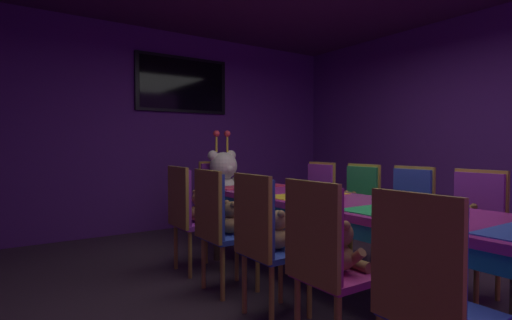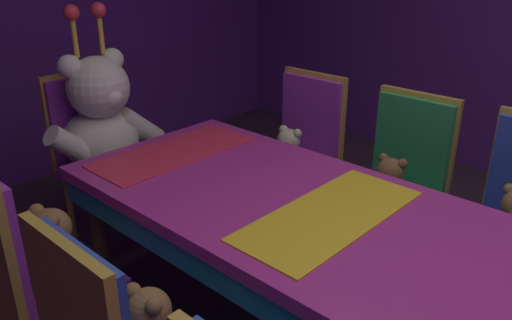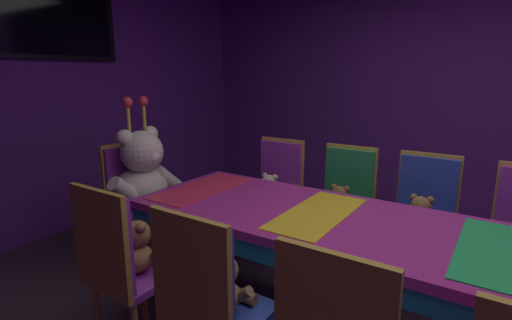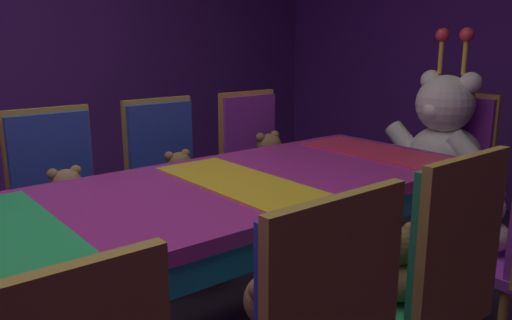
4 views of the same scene
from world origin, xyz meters
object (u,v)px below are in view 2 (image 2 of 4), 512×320
at_px(king_teddy_bear, 103,123).
at_px(teddy_right_3, 388,187).
at_px(teddy_left_4, 56,249).
at_px(chair_left_4, 16,263).
at_px(throne_chair, 90,141).
at_px(banquet_table, 446,287).
at_px(teddy_right_4, 288,154).
at_px(chair_right_3, 403,172).
at_px(chair_right_4, 304,143).

bearing_deg(king_teddy_bear, teddy_right_3, 26.68).
bearing_deg(teddy_right_3, teddy_left_4, -24.46).
relative_size(chair_left_4, king_teddy_bear, 1.10).
bearing_deg(throne_chair, banquet_table, -0.00).
xyz_separation_m(chair_left_4, teddy_right_4, (1.48, -0.00, -0.03)).
bearing_deg(chair_left_4, teddy_left_4, -0.00).
xyz_separation_m(chair_left_4, king_teddy_bear, (0.82, 0.73, 0.15)).
height_order(teddy_left_4, chair_right_3, chair_right_3).
bearing_deg(chair_left_4, chair_right_4, -0.11).
bearing_deg(teddy_right_4, king_teddy_bear, -47.82).
bearing_deg(king_teddy_bear, chair_left_4, -48.08).
bearing_deg(king_teddy_bear, banquet_table, -0.00).
distance_m(chair_left_4, teddy_right_3, 1.61).
bearing_deg(chair_left_4, banquet_table, -55.52).
relative_size(teddy_left_4, throne_chair, 0.32).
bearing_deg(chair_right_3, banquet_table, 35.11).
bearing_deg(chair_left_4, chair_right_3, -20.56).
relative_size(chair_left_4, chair_right_3, 1.00).
bearing_deg(chair_right_4, banquet_table, 55.68).
bearing_deg(teddy_right_4, banquet_table, 60.63).
height_order(throne_chair, king_teddy_bear, king_teddy_bear).
bearing_deg(banquet_table, teddy_right_3, 40.39).
xyz_separation_m(chair_left_4, chair_right_3, (1.63, -0.61, 0.00)).
xyz_separation_m(chair_right_3, teddy_right_3, (-0.14, 0.00, -0.03)).
relative_size(banquet_table, chair_right_3, 3.14).
xyz_separation_m(banquet_table, teddy_right_4, (0.67, 1.19, -0.09)).
xyz_separation_m(chair_right_3, king_teddy_bear, (-0.82, 1.35, 0.15)).
relative_size(banquet_table, throne_chair, 3.14).
height_order(chair_right_4, king_teddy_bear, king_teddy_bear).
height_order(chair_right_3, king_teddy_bear, king_teddy_bear).
bearing_deg(chair_right_3, teddy_right_4, -76.05).
relative_size(teddy_left_4, teddy_right_4, 1.16).
relative_size(chair_right_4, teddy_right_4, 3.57).
height_order(teddy_left_4, teddy_right_3, teddy_left_4).
bearing_deg(teddy_left_4, teddy_right_3, -24.46).
bearing_deg(chair_right_4, chair_right_3, 90.88).
height_order(teddy_right_3, teddy_right_4, same).
xyz_separation_m(chair_left_4, teddy_right_3, (1.49, -0.61, -0.03)).
height_order(banquet_table, chair_right_3, chair_right_3).
relative_size(teddy_right_3, throne_chair, 0.28).
relative_size(banquet_table, teddy_left_4, 9.71).
distance_m(banquet_table, teddy_right_4, 1.36).
relative_size(chair_left_4, throne_chair, 1.00).
relative_size(banquet_table, chair_left_4, 3.14).
relative_size(chair_right_4, throne_chair, 1.00).
distance_m(chair_right_4, teddy_right_4, 0.14).
height_order(banquet_table, chair_left_4, chair_left_4).
xyz_separation_m(teddy_left_4, throne_chair, (0.67, 0.90, 0.01)).
xyz_separation_m(teddy_right_3, teddy_right_4, (-0.01, 0.61, -0.00)).
bearing_deg(teddy_right_3, chair_left_4, -22.33).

